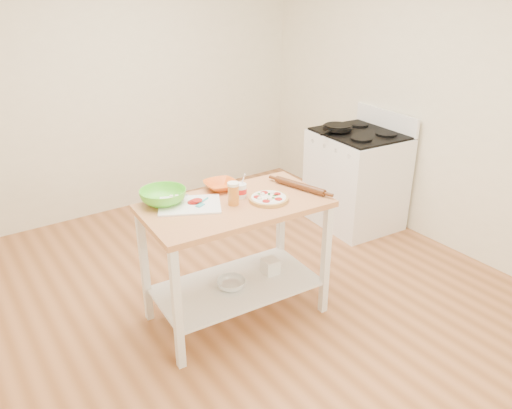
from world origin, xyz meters
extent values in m
cube|color=#B16F41|center=(0.00, 0.00, -0.01)|extent=(4.00, 4.50, 0.02)
cube|color=#F5EECE|center=(0.00, 2.26, 1.35)|extent=(4.00, 0.02, 2.70)
cube|color=#F5EECE|center=(2.01, 0.00, 1.35)|extent=(0.02, 4.50, 2.70)
cube|color=tan|center=(-0.16, -0.07, 0.88)|extent=(1.27, 0.75, 0.04)
cube|color=white|center=(-0.16, -0.07, 0.25)|extent=(1.18, 0.68, 0.02)
cube|color=white|center=(-0.74, -0.32, 0.43)|extent=(0.05, 0.05, 0.86)
cube|color=white|center=(-0.71, 0.26, 0.43)|extent=(0.05, 0.05, 0.86)
cube|color=white|center=(0.39, -0.39, 0.43)|extent=(0.05, 0.05, 0.86)
cube|color=white|center=(0.43, 0.18, 0.43)|extent=(0.05, 0.05, 0.86)
cube|color=white|center=(1.64, 0.56, 0.46)|extent=(0.76, 0.86, 0.92)
cube|color=black|center=(1.64, 0.56, 0.93)|extent=(0.71, 0.82, 0.02)
cube|color=white|center=(1.97, 0.54, 1.02)|extent=(0.09, 0.81, 0.18)
cylinder|color=black|center=(1.50, 0.71, 0.98)|extent=(0.28, 0.28, 0.03)
cube|color=black|center=(1.29, 0.65, 0.98)|extent=(0.17, 0.08, 0.02)
cylinder|color=tan|center=(0.05, -0.16, 0.91)|extent=(0.27, 0.27, 0.02)
cylinder|color=tan|center=(0.05, -0.16, 0.92)|extent=(0.27, 0.27, 0.01)
cylinder|color=white|center=(0.05, -0.16, 0.92)|extent=(0.24, 0.24, 0.01)
cylinder|color=#A31613|center=(0.12, -0.16, 0.93)|extent=(0.05, 0.05, 0.01)
cylinder|color=#A31613|center=(0.07, -0.09, 0.93)|extent=(0.05, 0.05, 0.01)
cylinder|color=#A31613|center=(-0.02, -0.12, 0.93)|extent=(0.05, 0.05, 0.01)
cylinder|color=#A31613|center=(-0.01, -0.21, 0.93)|extent=(0.05, 0.05, 0.01)
cylinder|color=#A31613|center=(0.08, -0.23, 0.93)|extent=(0.05, 0.05, 0.01)
sphere|color=white|center=(0.11, -0.13, 0.93)|extent=(0.03, 0.03, 0.03)
sphere|color=white|center=(0.04, -0.11, 0.93)|extent=(0.03, 0.03, 0.03)
sphere|color=white|center=(-0.02, -0.15, 0.93)|extent=(0.03, 0.03, 0.03)
sphere|color=white|center=(0.03, -0.21, 0.93)|extent=(0.03, 0.03, 0.03)
plane|color=#0D5411|center=(0.09, -0.17, 0.93)|extent=(0.03, 0.03, 0.00)
plane|color=#0D5411|center=(0.08, -0.13, 0.93)|extent=(0.03, 0.03, 0.00)
plane|color=#0D5411|center=(0.02, -0.09, 0.93)|extent=(0.03, 0.03, 0.00)
plane|color=#0D5411|center=(-0.02, -0.15, 0.93)|extent=(0.03, 0.03, 0.00)
plane|color=#0D5411|center=(0.02, -0.19, 0.93)|extent=(0.03, 0.03, 0.00)
plane|color=#0D5411|center=(0.06, -0.20, 0.93)|extent=(0.03, 0.03, 0.00)
plane|color=#0D5411|center=(0.11, -0.17, 0.93)|extent=(0.03, 0.03, 0.00)
plane|color=#0D5411|center=(0.07, -0.13, 0.93)|extent=(0.03, 0.03, 0.00)
cube|color=white|center=(-0.43, 0.06, 0.91)|extent=(0.49, 0.45, 0.01)
cube|color=#F4EACC|center=(-0.50, 0.18, 0.92)|extent=(0.03, 0.03, 0.02)
cube|color=#F4EACC|center=(-0.47, 0.17, 0.92)|extent=(0.03, 0.03, 0.02)
cube|color=#F4EACC|center=(-0.44, 0.15, 0.92)|extent=(0.03, 0.03, 0.02)
cube|color=#F4EACC|center=(-0.49, 0.21, 0.92)|extent=(0.03, 0.03, 0.02)
cube|color=#F4EACC|center=(-0.45, 0.20, 0.92)|extent=(0.03, 0.03, 0.02)
cube|color=#F4EACC|center=(-0.42, 0.18, 0.92)|extent=(0.03, 0.03, 0.02)
cylinder|color=#A31613|center=(-0.40, 0.07, 0.92)|extent=(0.07, 0.07, 0.01)
cylinder|color=#A31613|center=(-0.39, 0.07, 0.92)|extent=(0.07, 0.07, 0.01)
cylinder|color=#A31613|center=(-0.37, 0.06, 0.93)|extent=(0.07, 0.07, 0.01)
cube|color=#37AFB1|center=(-0.38, 0.00, 0.92)|extent=(0.07, 0.06, 0.01)
cylinder|color=#37AFB1|center=(-0.33, 0.06, 0.92)|extent=(0.10, 0.05, 0.01)
cube|color=silver|center=(-0.45, 0.20, 0.91)|extent=(0.18, 0.06, 0.00)
cube|color=black|center=(-0.58, 0.16, 0.92)|extent=(0.10, 0.04, 0.01)
imported|color=orange|center=(-0.11, 0.20, 0.93)|extent=(0.25, 0.25, 0.06)
imported|color=#5BD631|center=(-0.55, 0.20, 0.95)|extent=(0.35, 0.35, 0.10)
cylinder|color=orange|center=(-0.18, -0.08, 0.97)|extent=(0.07, 0.07, 0.13)
cylinder|color=white|center=(-0.18, -0.08, 1.04)|extent=(0.08, 0.08, 0.02)
cylinder|color=white|center=(-0.07, -0.01, 0.95)|extent=(0.08, 0.08, 0.10)
cylinder|color=red|center=(-0.07, -0.01, 0.95)|extent=(0.08, 0.08, 0.04)
cylinder|color=silver|center=(-0.05, -0.01, 1.02)|extent=(0.01, 0.05, 0.10)
cylinder|color=#562C13|center=(0.35, -0.13, 0.92)|extent=(0.15, 0.41, 0.05)
imported|color=silver|center=(-0.21, -0.08, 0.29)|extent=(0.26, 0.26, 0.06)
cube|color=white|center=(0.13, -0.08, 0.32)|extent=(0.12, 0.12, 0.11)
camera|label=1|loc=(-1.77, -2.63, 2.26)|focal=35.00mm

